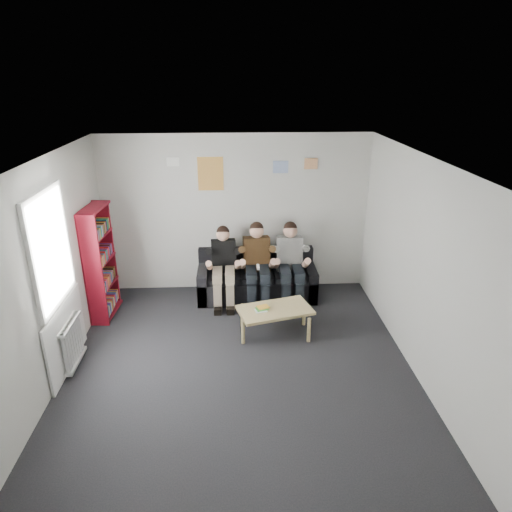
{
  "coord_description": "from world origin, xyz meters",
  "views": [
    {
      "loc": [
        -0.04,
        -4.96,
        3.61
      ],
      "look_at": [
        0.28,
        1.3,
        1.06
      ],
      "focal_mm": 32.0,
      "sensor_mm": 36.0,
      "label": 1
    }
  ],
  "objects_px": {
    "sofa": "(257,280)",
    "person_middle": "(257,265)",
    "coffee_table": "(275,312)",
    "person_left": "(224,267)",
    "person_right": "(291,264)",
    "bookshelf": "(101,262)"
  },
  "relations": [
    {
      "from": "sofa",
      "to": "person_middle",
      "type": "xyz_separation_m",
      "value": [
        0.0,
        -0.19,
        0.37
      ]
    },
    {
      "from": "sofa",
      "to": "person_middle",
      "type": "height_order",
      "value": "person_middle"
    },
    {
      "from": "sofa",
      "to": "coffee_table",
      "type": "distance_m",
      "value": 1.29
    },
    {
      "from": "person_left",
      "to": "person_right",
      "type": "xyz_separation_m",
      "value": [
        1.11,
        -0.0,
        0.02
      ]
    },
    {
      "from": "person_left",
      "to": "bookshelf",
      "type": "bearing_deg",
      "value": -174.31
    },
    {
      "from": "coffee_table",
      "to": "person_middle",
      "type": "distance_m",
      "value": 1.13
    },
    {
      "from": "sofa",
      "to": "person_right",
      "type": "distance_m",
      "value": 0.69
    },
    {
      "from": "coffee_table",
      "to": "person_right",
      "type": "bearing_deg",
      "value": 71.81
    },
    {
      "from": "sofa",
      "to": "person_left",
      "type": "xyz_separation_m",
      "value": [
        -0.55,
        -0.19,
        0.35
      ]
    },
    {
      "from": "person_middle",
      "to": "person_left",
      "type": "bearing_deg",
      "value": 173.4
    },
    {
      "from": "bookshelf",
      "to": "person_left",
      "type": "bearing_deg",
      "value": 14.55
    },
    {
      "from": "bookshelf",
      "to": "person_middle",
      "type": "height_order",
      "value": "bookshelf"
    },
    {
      "from": "sofa",
      "to": "bookshelf",
      "type": "relative_size",
      "value": 1.13
    },
    {
      "from": "person_middle",
      "to": "person_right",
      "type": "relative_size",
      "value": 1.0
    },
    {
      "from": "person_left",
      "to": "coffee_table",
      "type": "bearing_deg",
      "value": -59.4
    },
    {
      "from": "sofa",
      "to": "person_left",
      "type": "bearing_deg",
      "value": -161.02
    },
    {
      "from": "person_left",
      "to": "person_right",
      "type": "distance_m",
      "value": 1.11
    },
    {
      "from": "sofa",
      "to": "bookshelf",
      "type": "xyz_separation_m",
      "value": [
        -2.43,
        -0.52,
        0.61
      ]
    },
    {
      "from": "coffee_table",
      "to": "person_right",
      "type": "xyz_separation_m",
      "value": [
        0.36,
        1.08,
        0.28
      ]
    },
    {
      "from": "person_left",
      "to": "person_middle",
      "type": "relative_size",
      "value": 0.96
    },
    {
      "from": "sofa",
      "to": "person_right",
      "type": "relative_size",
      "value": 1.5
    },
    {
      "from": "person_left",
      "to": "person_right",
      "type": "relative_size",
      "value": 0.96
    }
  ]
}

